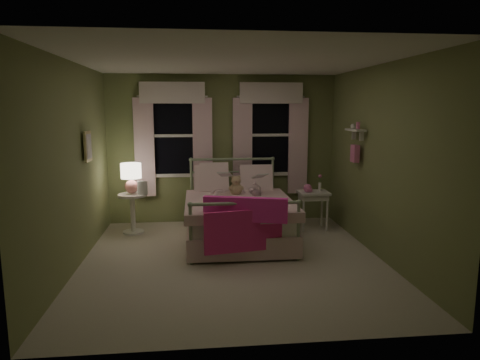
{
  "coord_description": "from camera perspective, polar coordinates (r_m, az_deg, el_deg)",
  "views": [
    {
      "loc": [
        -0.48,
        -5.46,
        2.01
      ],
      "look_at": [
        0.15,
        0.57,
        1.0
      ],
      "focal_mm": 32.0,
      "sensor_mm": 36.0,
      "label": 1
    }
  ],
  "objects": [
    {
      "name": "bud_vase",
      "position": [
        7.27,
        10.6,
        -0.35
      ],
      "size": [
        0.06,
        0.06,
        0.28
      ],
      "color": "white",
      "rests_on": "nightstand_right"
    },
    {
      "name": "nightstand_left",
      "position": [
        7.18,
        -14.13,
        -3.62
      ],
      "size": [
        0.46,
        0.46,
        0.65
      ],
      "color": "white",
      "rests_on": "ground"
    },
    {
      "name": "bed",
      "position": [
        6.6,
        -0.35,
        -4.87
      ],
      "size": [
        1.58,
        2.04,
        1.18
      ],
      "color": "white",
      "rests_on": "ground"
    },
    {
      "name": "pink_toy",
      "position": [
        7.18,
        9.02,
        -1.09
      ],
      "size": [
        0.14,
        0.18,
        0.14
      ],
      "color": "pink",
      "rests_on": "nightstand_right"
    },
    {
      "name": "framed_picture",
      "position": [
        6.26,
        -19.61,
        4.24
      ],
      "size": [
        0.03,
        0.32,
        0.42
      ],
      "color": "beige",
      "rests_on": "room_shell"
    },
    {
      "name": "book_nightstand",
      "position": [
        7.04,
        -13.5,
        -1.86
      ],
      "size": [
        0.19,
        0.24,
        0.02
      ],
      "primitive_type": "imported",
      "rotation": [
        0.0,
        0.0,
        -0.1
      ],
      "color": "beige",
      "rests_on": "nightstand_left"
    },
    {
      "name": "book_left",
      "position": [
        6.64,
        -2.87,
        0.38
      ],
      "size": [
        0.22,
        0.17,
        0.26
      ],
      "primitive_type": "imported",
      "rotation": [
        1.22,
        0.0,
        -0.29
      ],
      "color": "beige",
      "rests_on": "child_left"
    },
    {
      "name": "window_right",
      "position": [
        7.61,
        4.09,
        6.53
      ],
      "size": [
        1.34,
        0.13,
        1.96
      ],
      "color": "black",
      "rests_on": "room_shell"
    },
    {
      "name": "book_right",
      "position": [
        6.7,
        1.92,
        0.1
      ],
      "size": [
        0.22,
        0.16,
        0.26
      ],
      "primitive_type": "imported",
      "rotation": [
        1.22,
        0.0,
        0.29
      ],
      "color": "beige",
      "rests_on": "child_right"
    },
    {
      "name": "child_left",
      "position": [
        6.89,
        -2.98,
        0.36
      ],
      "size": [
        0.28,
        0.21,
        0.7
      ],
      "primitive_type": "imported",
      "rotation": [
        0.0,
        0.0,
        2.95
      ],
      "color": "#F7D1DD",
      "rests_on": "bed"
    },
    {
      "name": "pink_throw",
      "position": [
        5.56,
        0.73,
        -5.11
      ],
      "size": [
        1.09,
        0.38,
        0.71
      ],
      "color": "#FB31AD",
      "rests_on": "bed"
    },
    {
      "name": "child_right",
      "position": [
        6.94,
        1.64,
        0.48
      ],
      "size": [
        0.36,
        0.29,
        0.71
      ],
      "primitive_type": "imported",
      "rotation": [
        0.0,
        0.0,
        3.2
      ],
      "color": "#F7D1DD",
      "rests_on": "bed"
    },
    {
      "name": "table_lamp",
      "position": [
        7.08,
        -14.31,
        0.61
      ],
      "size": [
        0.33,
        0.33,
        0.49
      ],
      "color": "pink",
      "rests_on": "nightstand_left"
    },
    {
      "name": "room_shell",
      "position": [
        5.52,
        -0.98,
        2.08
      ],
      "size": [
        4.2,
        4.2,
        4.2
      ],
      "color": "beige",
      "rests_on": "ground"
    },
    {
      "name": "window_left",
      "position": [
        7.51,
        -8.87,
        6.4
      ],
      "size": [
        1.34,
        0.13,
        1.96
      ],
      "color": "black",
      "rests_on": "room_shell"
    },
    {
      "name": "wall_shelf",
      "position": [
        6.62,
        15.12,
        4.93
      ],
      "size": [
        0.15,
        0.5,
        0.6
      ],
      "color": "white",
      "rests_on": "room_shell"
    },
    {
      "name": "nightstand_right",
      "position": [
        7.24,
        9.75,
        -2.3
      ],
      "size": [
        0.5,
        0.4,
        0.64
      ],
      "color": "white",
      "rests_on": "ground"
    },
    {
      "name": "teddy_bear",
      "position": [
        6.78,
        -0.54,
        -0.89
      ],
      "size": [
        0.24,
        0.2,
        0.33
      ],
      "color": "tan",
      "rests_on": "bed"
    }
  ]
}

